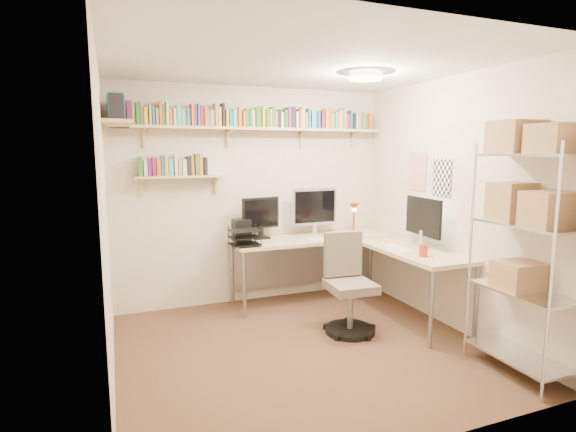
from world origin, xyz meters
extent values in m
plane|color=#4D3221|center=(0.00, 0.00, 0.00)|extent=(3.20, 3.20, 0.00)
cube|color=beige|center=(0.00, 1.50, 1.25)|extent=(3.20, 0.04, 2.50)
cube|color=beige|center=(-1.60, 0.00, 1.25)|extent=(0.04, 3.00, 2.50)
cube|color=beige|center=(1.60, 0.00, 1.25)|extent=(0.04, 3.00, 2.50)
cube|color=beige|center=(0.00, -1.50, 1.25)|extent=(3.20, 0.04, 2.50)
cube|color=silver|center=(0.00, 0.00, 2.50)|extent=(3.20, 3.00, 0.04)
cube|color=white|center=(1.59, 0.55, 1.55)|extent=(0.01, 0.30, 0.42)
cube|color=white|center=(1.59, 0.15, 1.50)|extent=(0.01, 0.28, 0.38)
cylinder|color=#FFEAC6|center=(0.70, 0.20, 2.46)|extent=(0.30, 0.30, 0.06)
cube|color=tan|center=(0.00, 1.38, 2.02)|extent=(3.05, 0.25, 0.03)
cube|color=tan|center=(-1.48, 0.95, 2.02)|extent=(0.25, 1.00, 0.03)
cube|color=tan|center=(-0.85, 1.40, 1.50)|extent=(0.95, 0.20, 0.02)
cube|color=tan|center=(-1.20, 1.44, 1.95)|extent=(0.03, 0.20, 0.20)
cube|color=tan|center=(-0.30, 1.44, 1.95)|extent=(0.03, 0.20, 0.20)
cube|color=tan|center=(0.60, 1.44, 1.95)|extent=(0.03, 0.20, 0.20)
cube|color=tan|center=(1.30, 1.44, 1.95)|extent=(0.03, 0.20, 0.20)
cube|color=gray|center=(-1.46, 1.38, 2.13)|extent=(0.04, 0.14, 0.19)
cube|color=black|center=(-1.40, 1.38, 2.13)|extent=(0.04, 0.12, 0.19)
cube|color=#641A55|center=(-1.34, 1.38, 2.15)|extent=(0.04, 0.13, 0.24)
cube|color=gray|center=(-1.30, 1.38, 2.14)|extent=(0.03, 0.11, 0.21)
cube|color=#2A6C24|center=(-1.26, 1.38, 2.15)|extent=(0.04, 0.13, 0.23)
cube|color=gray|center=(-1.22, 1.38, 2.16)|extent=(0.03, 0.11, 0.24)
cube|color=gold|center=(-1.18, 1.38, 2.12)|extent=(0.04, 0.15, 0.18)
cube|color=gold|center=(-1.14, 1.38, 2.13)|extent=(0.02, 0.15, 0.20)
cube|color=#1E639E|center=(-1.11, 1.38, 2.13)|extent=(0.02, 0.13, 0.19)
cube|color=gray|center=(-1.07, 1.38, 2.12)|extent=(0.03, 0.12, 0.18)
cube|color=#CD5518|center=(-1.04, 1.38, 2.16)|extent=(0.03, 0.13, 0.24)
cube|color=#2A6C24|center=(-1.00, 1.38, 2.14)|extent=(0.03, 0.11, 0.21)
cube|color=beige|center=(-0.97, 1.38, 2.16)|extent=(0.02, 0.14, 0.25)
cube|color=#CD5518|center=(-0.94, 1.38, 2.12)|extent=(0.03, 0.13, 0.17)
cube|color=beige|center=(-0.90, 1.38, 2.12)|extent=(0.03, 0.14, 0.18)
cube|color=teal|center=(-0.85, 1.38, 2.14)|extent=(0.04, 0.15, 0.22)
cube|color=gray|center=(-0.80, 1.38, 2.13)|extent=(0.04, 0.11, 0.18)
cube|color=#1E639E|center=(-0.76, 1.38, 2.13)|extent=(0.04, 0.11, 0.19)
cube|color=#CD5518|center=(-0.71, 1.38, 2.15)|extent=(0.03, 0.15, 0.23)
cube|color=#641A55|center=(-0.68, 1.38, 2.14)|extent=(0.03, 0.11, 0.22)
cube|color=#1E639E|center=(-0.64, 1.38, 2.15)|extent=(0.02, 0.13, 0.23)
cube|color=#B4182C|center=(-0.61, 1.38, 2.14)|extent=(0.03, 0.11, 0.21)
cube|color=#CD5518|center=(-0.57, 1.38, 2.14)|extent=(0.02, 0.15, 0.21)
cube|color=gray|center=(-0.54, 1.38, 2.12)|extent=(0.03, 0.11, 0.17)
cube|color=gray|center=(-0.50, 1.38, 2.12)|extent=(0.04, 0.14, 0.18)
cube|color=gray|center=(-0.46, 1.38, 2.16)|extent=(0.03, 0.15, 0.25)
cube|color=gold|center=(-0.42, 1.38, 2.14)|extent=(0.03, 0.14, 0.21)
cube|color=black|center=(-0.38, 1.38, 2.16)|extent=(0.03, 0.14, 0.25)
cube|color=gold|center=(-0.34, 1.38, 2.13)|extent=(0.03, 0.12, 0.18)
cube|color=#1E639E|center=(-0.30, 1.38, 2.12)|extent=(0.03, 0.11, 0.18)
cube|color=teal|center=(-0.25, 1.38, 2.13)|extent=(0.04, 0.11, 0.19)
cube|color=#CD5518|center=(-0.19, 1.38, 2.14)|extent=(0.04, 0.12, 0.22)
cube|color=#CD5518|center=(-0.15, 1.38, 2.12)|extent=(0.03, 0.14, 0.18)
cube|color=#2A6C24|center=(-0.11, 1.38, 2.14)|extent=(0.04, 0.11, 0.20)
cube|color=#2A6C24|center=(-0.07, 1.38, 2.12)|extent=(0.02, 0.13, 0.18)
cube|color=beige|center=(-0.04, 1.38, 2.13)|extent=(0.03, 0.12, 0.20)
cube|color=#2A6C24|center=(0.00, 1.38, 2.14)|extent=(0.03, 0.14, 0.22)
cube|color=#2A6C24|center=(0.03, 1.38, 2.15)|extent=(0.03, 0.11, 0.22)
cube|color=gold|center=(0.08, 1.38, 2.15)|extent=(0.03, 0.14, 0.24)
cube|color=#2A6C24|center=(0.12, 1.38, 2.14)|extent=(0.04, 0.15, 0.20)
cube|color=gold|center=(0.16, 1.38, 2.14)|extent=(0.02, 0.13, 0.20)
cube|color=#2A6C24|center=(0.19, 1.38, 2.15)|extent=(0.03, 0.13, 0.23)
cube|color=gray|center=(0.23, 1.38, 2.13)|extent=(0.03, 0.13, 0.18)
cube|color=black|center=(0.26, 1.38, 2.14)|extent=(0.03, 0.12, 0.20)
cube|color=beige|center=(0.30, 1.38, 2.12)|extent=(0.03, 0.14, 0.18)
cube|color=#2A6C24|center=(0.34, 1.38, 2.14)|extent=(0.03, 0.15, 0.20)
cube|color=#641A55|center=(0.39, 1.38, 2.15)|extent=(0.04, 0.15, 0.23)
cube|color=black|center=(0.43, 1.38, 2.15)|extent=(0.04, 0.15, 0.24)
cube|color=beige|center=(0.48, 1.38, 2.13)|extent=(0.03, 0.13, 0.19)
cube|color=#CD5518|center=(0.52, 1.38, 2.14)|extent=(0.03, 0.15, 0.22)
cube|color=beige|center=(0.56, 1.38, 2.16)|extent=(0.03, 0.11, 0.25)
cube|color=gold|center=(0.60, 1.38, 2.12)|extent=(0.02, 0.14, 0.18)
cube|color=#1E639E|center=(0.64, 1.38, 2.15)|extent=(0.03, 0.12, 0.23)
cube|color=teal|center=(0.69, 1.38, 2.14)|extent=(0.04, 0.13, 0.21)
cube|color=#1E639E|center=(0.72, 1.38, 2.14)|extent=(0.02, 0.12, 0.20)
cube|color=#1E639E|center=(0.76, 1.38, 2.13)|extent=(0.03, 0.11, 0.20)
cube|color=#641A55|center=(0.81, 1.38, 2.14)|extent=(0.04, 0.14, 0.21)
cube|color=gold|center=(0.86, 1.38, 2.15)|extent=(0.04, 0.15, 0.24)
cube|color=#CD5518|center=(0.91, 1.38, 2.16)|extent=(0.04, 0.13, 0.25)
cube|color=gray|center=(0.95, 1.38, 2.13)|extent=(0.03, 0.12, 0.18)
cube|color=teal|center=(0.99, 1.38, 2.13)|extent=(0.03, 0.12, 0.20)
cube|color=gold|center=(1.03, 1.38, 2.14)|extent=(0.03, 0.15, 0.22)
cube|color=beige|center=(1.06, 1.38, 2.14)|extent=(0.02, 0.13, 0.22)
cube|color=gray|center=(1.10, 1.38, 2.16)|extent=(0.04, 0.15, 0.25)
cube|color=#B4182C|center=(1.15, 1.38, 2.12)|extent=(0.04, 0.12, 0.18)
cube|color=#1E639E|center=(1.19, 1.38, 2.15)|extent=(0.03, 0.11, 0.22)
cube|color=black|center=(1.23, 1.38, 2.13)|extent=(0.04, 0.13, 0.19)
cube|color=beige|center=(1.27, 1.38, 2.14)|extent=(0.03, 0.12, 0.20)
cube|color=gray|center=(1.31, 1.38, 2.14)|extent=(0.04, 0.11, 0.21)
cube|color=gray|center=(1.36, 1.38, 2.14)|extent=(0.03, 0.14, 0.21)
cube|color=#2A6C24|center=(1.41, 1.38, 2.12)|extent=(0.04, 0.11, 0.18)
cube|color=#CD5518|center=(1.46, 1.38, 2.13)|extent=(0.04, 0.14, 0.20)
cube|color=black|center=(-1.48, 0.52, 2.14)|extent=(0.12, 0.04, 0.21)
cube|color=#1E639E|center=(-1.48, 0.56, 2.13)|extent=(0.14, 0.04, 0.20)
cube|color=black|center=(-1.48, 0.61, 2.13)|extent=(0.15, 0.03, 0.19)
cube|color=teal|center=(-1.48, 0.64, 2.16)|extent=(0.12, 0.03, 0.24)
cube|color=gray|center=(-1.48, 0.69, 2.12)|extent=(0.13, 0.02, 0.18)
cube|color=#CD5518|center=(-1.48, 0.73, 2.15)|extent=(0.13, 0.04, 0.22)
cube|color=teal|center=(-1.48, 0.78, 2.15)|extent=(0.15, 0.04, 0.23)
cube|color=#2A6C24|center=(-1.48, 0.82, 2.16)|extent=(0.14, 0.02, 0.24)
cube|color=teal|center=(-1.48, 0.86, 2.12)|extent=(0.13, 0.02, 0.17)
cube|color=#B4182C|center=(-1.48, 0.90, 2.12)|extent=(0.12, 0.04, 0.17)
cube|color=teal|center=(-1.48, 0.94, 2.12)|extent=(0.13, 0.04, 0.18)
cube|color=beige|center=(-1.48, 0.99, 2.15)|extent=(0.13, 0.03, 0.23)
cube|color=#CD5518|center=(-1.48, 1.02, 2.15)|extent=(0.13, 0.02, 0.23)
cube|color=teal|center=(-1.48, 1.06, 2.15)|extent=(0.12, 0.03, 0.23)
cube|color=gray|center=(-1.48, 1.10, 2.12)|extent=(0.12, 0.02, 0.18)
cube|color=teal|center=(-1.48, 1.14, 2.14)|extent=(0.14, 0.04, 0.20)
cube|color=beige|center=(-1.48, 1.19, 2.13)|extent=(0.11, 0.04, 0.19)
cube|color=gray|center=(-1.48, 1.24, 2.13)|extent=(0.14, 0.04, 0.19)
cube|color=#B4182C|center=(-1.48, 1.29, 2.12)|extent=(0.11, 0.04, 0.18)
cube|color=#B4182C|center=(-1.48, 1.33, 2.14)|extent=(0.12, 0.03, 0.21)
cube|color=#B4182C|center=(-1.48, 1.37, 2.16)|extent=(0.13, 0.04, 0.24)
cube|color=#2A6C24|center=(-1.26, 1.40, 1.61)|extent=(0.04, 0.13, 0.20)
cube|color=beige|center=(-1.21, 1.40, 1.60)|extent=(0.04, 0.11, 0.17)
cube|color=#641A55|center=(-1.16, 1.40, 1.60)|extent=(0.04, 0.12, 0.18)
cube|color=#641A55|center=(-1.12, 1.40, 1.61)|extent=(0.04, 0.14, 0.20)
cube|color=#CD5518|center=(-1.07, 1.40, 1.61)|extent=(0.04, 0.13, 0.19)
cube|color=#1E639E|center=(-1.03, 1.40, 1.62)|extent=(0.03, 0.12, 0.22)
cube|color=gold|center=(-1.00, 1.40, 1.62)|extent=(0.03, 0.14, 0.21)
cube|color=teal|center=(-0.95, 1.40, 1.60)|extent=(0.04, 0.13, 0.18)
cube|color=beige|center=(-0.90, 1.40, 1.63)|extent=(0.03, 0.14, 0.23)
cube|color=gray|center=(-0.85, 1.40, 1.61)|extent=(0.04, 0.12, 0.20)
cube|color=beige|center=(-0.81, 1.40, 1.60)|extent=(0.04, 0.14, 0.17)
cube|color=black|center=(-0.76, 1.40, 1.61)|extent=(0.04, 0.14, 0.20)
cube|color=#CD5518|center=(-0.72, 1.40, 1.62)|extent=(0.03, 0.11, 0.21)
cube|color=#2A6C24|center=(-0.67, 1.40, 1.63)|extent=(0.04, 0.13, 0.23)
cube|color=#CD5518|center=(-0.63, 1.40, 1.63)|extent=(0.04, 0.12, 0.24)
cube|color=black|center=(-0.58, 1.40, 1.61)|extent=(0.04, 0.13, 0.19)
cube|color=tan|center=(0.65, 1.18, 0.75)|extent=(1.98, 0.63, 0.04)
cube|color=tan|center=(1.33, 0.21, 0.75)|extent=(0.63, 1.35, 0.04)
cylinder|color=gray|center=(-0.29, 0.92, 0.36)|extent=(0.04, 0.04, 0.73)
cylinder|color=gray|center=(-0.29, 1.44, 0.36)|extent=(0.04, 0.04, 0.73)
cylinder|color=gray|center=(1.59, 1.44, 0.36)|extent=(0.04, 0.04, 0.73)
cylinder|color=gray|center=(1.07, -0.41, 0.36)|extent=(0.04, 0.04, 0.73)
cylinder|color=gray|center=(1.59, -0.41, 0.36)|extent=(0.04, 0.04, 0.73)
cube|color=gray|center=(0.65, 1.45, 0.42)|extent=(1.88, 0.02, 0.57)
cube|color=silver|center=(0.70, 1.31, 1.11)|extent=(0.57, 0.03, 0.44)
cube|color=black|center=(0.70, 1.28, 1.11)|extent=(0.52, 0.00, 0.38)
cube|color=black|center=(0.02, 1.31, 1.07)|extent=(0.46, 0.03, 0.35)
cube|color=black|center=(1.47, 0.26, 1.09)|extent=(0.03, 0.60, 0.40)
cube|color=silver|center=(1.45, 0.26, 1.09)|extent=(0.00, 0.54, 0.34)
cube|color=white|center=(0.70, 0.99, 0.78)|extent=(0.44, 0.14, 0.02)
cube|color=white|center=(1.17, 0.26, 0.78)|extent=(0.14, 0.42, 0.02)
cylinder|color=#A52C0E|center=(1.17, 1.18, 0.78)|extent=(0.10, 0.10, 0.02)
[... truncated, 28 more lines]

